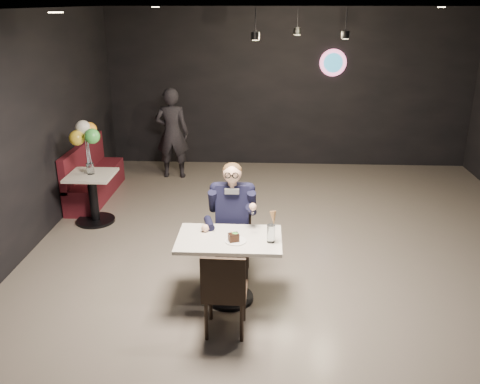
# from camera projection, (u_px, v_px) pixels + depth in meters

# --- Properties ---
(floor) EXTENTS (9.00, 9.00, 0.00)m
(floor) POSITION_uv_depth(u_px,v_px,m) (300.00, 276.00, 6.08)
(floor) COLOR #6E655C
(floor) RESTS_ON ground
(wall_sign) EXTENTS (0.50, 0.06, 0.50)m
(wall_sign) POSITION_uv_depth(u_px,v_px,m) (333.00, 63.00, 9.52)
(wall_sign) COLOR pink
(wall_sign) RESTS_ON floor
(pendant_lights) EXTENTS (1.40, 1.20, 0.36)m
(pendant_lights) POSITION_uv_depth(u_px,v_px,m) (300.00, 17.00, 6.94)
(pendant_lights) COLOR black
(pendant_lights) RESTS_ON floor
(main_table) EXTENTS (1.10, 0.70, 0.75)m
(main_table) POSITION_uv_depth(u_px,v_px,m) (229.00, 269.00, 5.47)
(main_table) COLOR silver
(main_table) RESTS_ON floor
(chair_far) EXTENTS (0.42, 0.46, 0.92)m
(chair_far) POSITION_uv_depth(u_px,v_px,m) (233.00, 240.00, 5.96)
(chair_far) COLOR black
(chair_far) RESTS_ON floor
(chair_near) EXTENTS (0.43, 0.47, 0.92)m
(chair_near) POSITION_uv_depth(u_px,v_px,m) (225.00, 290.00, 4.92)
(chair_near) COLOR black
(chair_near) RESTS_ON floor
(seated_man) EXTENTS (0.60, 0.80, 1.44)m
(seated_man) POSITION_uv_depth(u_px,v_px,m) (233.00, 219.00, 5.86)
(seated_man) COLOR black
(seated_man) RESTS_ON floor
(dessert_plate) EXTENTS (0.23, 0.23, 0.01)m
(dessert_plate) POSITION_uv_depth(u_px,v_px,m) (236.00, 241.00, 5.25)
(dessert_plate) COLOR white
(dessert_plate) RESTS_ON main_table
(cake_slice) EXTENTS (0.13, 0.11, 0.07)m
(cake_slice) POSITION_uv_depth(u_px,v_px,m) (234.00, 238.00, 5.23)
(cake_slice) COLOR black
(cake_slice) RESTS_ON dessert_plate
(mint_leaf) EXTENTS (0.07, 0.04, 0.01)m
(mint_leaf) POSITION_uv_depth(u_px,v_px,m) (235.00, 233.00, 5.23)
(mint_leaf) COLOR green
(mint_leaf) RESTS_ON cake_slice
(sundae_glass) EXTENTS (0.08, 0.08, 0.19)m
(sundae_glass) POSITION_uv_depth(u_px,v_px,m) (271.00, 234.00, 5.21)
(sundae_glass) COLOR silver
(sundae_glass) RESTS_ON main_table
(wafer_cone) EXTENTS (0.09, 0.09, 0.14)m
(wafer_cone) POSITION_uv_depth(u_px,v_px,m) (273.00, 218.00, 5.20)
(wafer_cone) COLOR tan
(wafer_cone) RESTS_ON sundae_glass
(booth_bench) EXTENTS (0.46, 1.83, 0.92)m
(booth_bench) POSITION_uv_depth(u_px,v_px,m) (95.00, 171.00, 8.36)
(booth_bench) COLOR #4C1016
(booth_bench) RESTS_ON floor
(side_table) EXTENTS (0.65, 0.65, 0.81)m
(side_table) POSITION_uv_depth(u_px,v_px,m) (93.00, 196.00, 7.43)
(side_table) COLOR silver
(side_table) RESTS_ON floor
(balloon_vase) EXTENTS (0.11, 0.11, 0.16)m
(balloon_vase) POSITION_uv_depth(u_px,v_px,m) (90.00, 169.00, 7.28)
(balloon_vase) COLOR silver
(balloon_vase) RESTS_ON side_table
(balloon_bunch) EXTENTS (0.39, 0.39, 0.65)m
(balloon_bunch) POSITION_uv_depth(u_px,v_px,m) (87.00, 142.00, 7.14)
(balloon_bunch) COLOR yellow
(balloon_bunch) RESTS_ON balloon_vase
(passerby) EXTENTS (0.61, 0.41, 1.66)m
(passerby) POSITION_uv_depth(u_px,v_px,m) (172.00, 133.00, 9.24)
(passerby) COLOR black
(passerby) RESTS_ON floor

